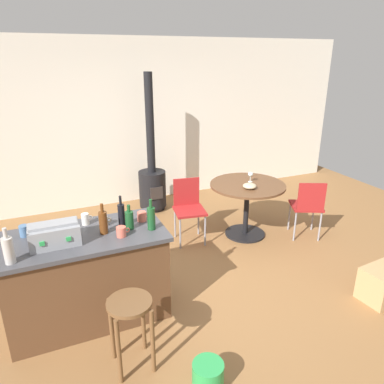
% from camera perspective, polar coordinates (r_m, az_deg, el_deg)
% --- Properties ---
extents(ground_plane, '(8.80, 8.80, 0.00)m').
position_cam_1_polar(ground_plane, '(4.32, 1.57, -13.17)').
color(ground_plane, olive).
extents(back_wall, '(8.00, 0.10, 2.70)m').
position_cam_1_polar(back_wall, '(6.22, -8.91, 10.70)').
color(back_wall, silver).
rests_on(back_wall, ground_plane).
extents(kitchen_island, '(1.48, 0.74, 0.89)m').
position_cam_1_polar(kitchen_island, '(3.65, -16.14, -12.71)').
color(kitchen_island, brown).
rests_on(kitchen_island, ground_plane).
extents(wooden_stool, '(0.36, 0.36, 0.63)m').
position_cam_1_polar(wooden_stool, '(3.05, -9.70, -18.97)').
color(wooden_stool, brown).
rests_on(wooden_stool, ground_plane).
extents(dining_table, '(1.03, 1.03, 0.77)m').
position_cam_1_polar(dining_table, '(5.05, 8.68, -0.66)').
color(dining_table, black).
rests_on(dining_table, ground_plane).
extents(folding_chair_near, '(0.46, 0.46, 0.85)m').
position_cam_1_polar(folding_chair_near, '(4.90, -0.56, -2.15)').
color(folding_chair_near, maroon).
rests_on(folding_chair_near, ground_plane).
extents(folding_chair_far, '(0.53, 0.53, 0.85)m').
position_cam_1_polar(folding_chair_far, '(5.18, 17.81, -1.91)').
color(folding_chair_far, maroon).
rests_on(folding_chair_far, ground_plane).
extents(wood_stove, '(0.44, 0.45, 2.19)m').
position_cam_1_polar(wood_stove, '(5.91, -6.31, 2.01)').
color(wood_stove, black).
rests_on(wood_stove, ground_plane).
extents(toolbox, '(0.41, 0.25, 0.20)m').
position_cam_1_polar(toolbox, '(3.30, -20.90, -6.23)').
color(toolbox, gray).
rests_on(toolbox, kitchen_island).
extents(bottle_0, '(0.08, 0.08, 0.30)m').
position_cam_1_polar(bottle_0, '(3.16, -27.00, -8.11)').
color(bottle_0, '#B7B2AD').
rests_on(bottle_0, kitchen_island).
extents(bottle_1, '(0.08, 0.08, 0.29)m').
position_cam_1_polar(bottle_1, '(3.37, -13.84, -4.61)').
color(bottle_1, '#603314').
rests_on(bottle_1, kitchen_island).
extents(bottle_2, '(0.06, 0.06, 0.31)m').
position_cam_1_polar(bottle_2, '(3.45, -11.08, -3.57)').
color(bottle_2, black).
rests_on(bottle_2, kitchen_island).
extents(bottle_3, '(0.07, 0.07, 0.30)m').
position_cam_1_polar(bottle_3, '(3.36, -6.45, -4.07)').
color(bottle_3, '#194C23').
rests_on(bottle_3, kitchen_island).
extents(bottle_4, '(0.08, 0.08, 0.24)m').
position_cam_1_polar(bottle_4, '(3.41, -9.86, -4.31)').
color(bottle_4, '#194C23').
rests_on(bottle_4, kitchen_island).
extents(cup_0, '(0.12, 0.09, 0.09)m').
position_cam_1_polar(cup_0, '(3.30, -11.08, -6.15)').
color(cup_0, '#DB6651').
rests_on(cup_0, kitchen_island).
extents(cup_1, '(0.12, 0.08, 0.09)m').
position_cam_1_polar(cup_1, '(3.54, -13.73, -4.49)').
color(cup_1, tan).
rests_on(cup_1, kitchen_island).
extents(cup_2, '(0.12, 0.08, 0.10)m').
position_cam_1_polar(cup_2, '(3.57, -24.95, -5.57)').
color(cup_2, '#4C7099').
rests_on(cup_2, kitchen_island).
extents(cup_3, '(0.11, 0.07, 0.11)m').
position_cam_1_polar(cup_3, '(3.61, -16.46, -4.10)').
color(cup_3, white).
rests_on(cup_3, kitchen_island).
extents(cup_4, '(0.12, 0.09, 0.09)m').
position_cam_1_polar(cup_4, '(3.57, -7.90, -3.83)').
color(cup_4, '#DB6651').
rests_on(cup_4, kitchen_island).
extents(wine_glass, '(0.07, 0.07, 0.14)m').
position_cam_1_polar(wine_glass, '(5.04, 9.22, 2.74)').
color(wine_glass, silver).
rests_on(wine_glass, dining_table).
extents(serving_bowl, '(0.18, 0.18, 0.07)m').
position_cam_1_polar(serving_bowl, '(4.81, 9.08, 0.95)').
color(serving_bowl, tan).
rests_on(serving_bowl, dining_table).
extents(cardboard_box, '(0.51, 0.37, 0.35)m').
position_cam_1_polar(cardboard_box, '(4.38, 28.01, -12.62)').
color(cardboard_box, tan).
rests_on(cardboard_box, ground_plane).
extents(plastic_bucket, '(0.24, 0.24, 0.25)m').
position_cam_1_polar(plastic_bucket, '(3.08, 2.53, -27.13)').
color(plastic_bucket, green).
rests_on(plastic_bucket, ground_plane).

